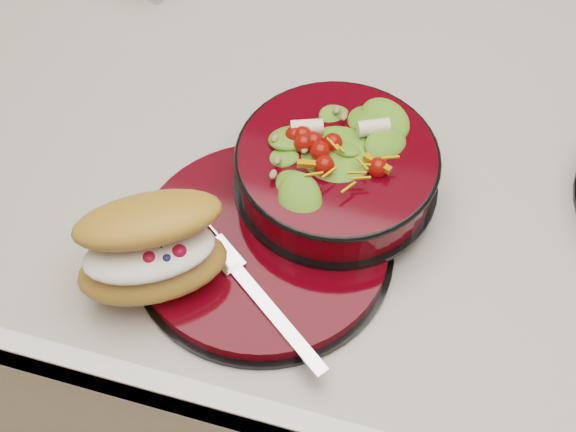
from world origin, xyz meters
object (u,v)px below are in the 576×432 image
(salad_bowl, at_px, (337,164))
(fork, at_px, (260,298))
(island_counter, at_px, (298,301))
(dinner_plate, at_px, (264,246))
(croissant, at_px, (152,248))

(salad_bowl, distance_m, fork, 0.16)
(salad_bowl, bearing_deg, island_counter, 120.28)
(island_counter, distance_m, dinner_plate, 0.50)
(croissant, distance_m, fork, 0.11)
(island_counter, relative_size, croissant, 7.73)
(fork, bearing_deg, croissant, 126.06)
(dinner_plate, distance_m, salad_bowl, 0.11)
(salad_bowl, bearing_deg, croissant, -132.64)
(croissant, bearing_deg, dinner_plate, 5.83)
(island_counter, relative_size, dinner_plate, 4.76)
(dinner_plate, relative_size, croissant, 1.62)
(island_counter, distance_m, fork, 0.54)
(island_counter, height_order, fork, fork)
(salad_bowl, xyz_separation_m, fork, (-0.03, -0.15, -0.03))
(salad_bowl, bearing_deg, dinner_plate, -120.79)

